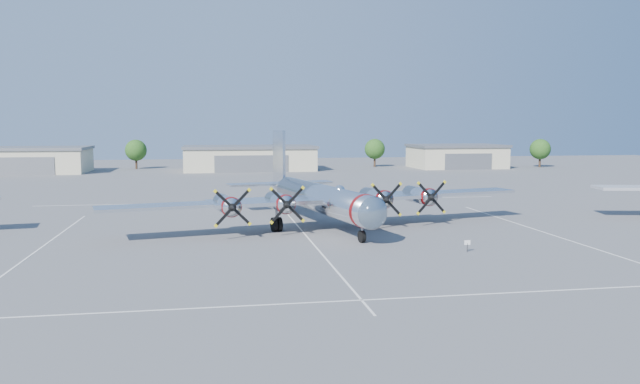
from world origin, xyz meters
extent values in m
plane|color=#555558|center=(0.00, 0.00, 0.00)|extent=(260.00, 260.00, 0.00)
cube|color=silver|center=(-22.00, -5.00, 0.01)|extent=(0.15, 40.00, 0.01)
cube|color=silver|center=(0.00, -5.00, 0.01)|extent=(0.15, 40.00, 0.01)
cube|color=silver|center=(22.00, -5.00, 0.01)|extent=(0.15, 40.00, 0.01)
cube|color=silver|center=(0.00, -22.00, 0.01)|extent=(60.00, 0.15, 0.01)
cube|color=silver|center=(0.00, 25.00, 0.01)|extent=(60.00, 0.15, 0.01)
cube|color=beige|center=(-45.00, 82.00, 2.40)|extent=(22.00, 14.00, 4.80)
cube|color=slate|center=(-45.00, 82.00, 5.10)|extent=(22.60, 14.60, 0.60)
cube|color=slate|center=(-45.00, 74.95, 1.80)|extent=(12.10, 0.20, 3.60)
cube|color=beige|center=(0.00, 82.00, 2.40)|extent=(28.00, 14.00, 4.80)
cube|color=slate|center=(0.00, 82.00, 5.10)|extent=(28.60, 14.60, 0.60)
cube|color=slate|center=(0.00, 74.95, 1.80)|extent=(15.40, 0.20, 3.60)
cube|color=beige|center=(48.00, 82.00, 2.40)|extent=(20.00, 14.00, 4.80)
cube|color=slate|center=(48.00, 82.00, 5.10)|extent=(20.60, 14.60, 0.60)
cube|color=slate|center=(48.00, 74.95, 1.80)|extent=(11.00, 0.20, 3.60)
cylinder|color=#382619|center=(-25.00, 90.00, 1.40)|extent=(0.50, 0.50, 2.80)
sphere|color=#1F3F12|center=(-25.00, 90.00, 4.24)|extent=(4.80, 4.80, 4.80)
cylinder|color=#382619|center=(30.00, 88.00, 1.40)|extent=(0.50, 0.50, 2.80)
sphere|color=#1F3F12|center=(30.00, 88.00, 4.24)|extent=(4.80, 4.80, 4.80)
cylinder|color=#382619|center=(68.00, 80.00, 1.40)|extent=(0.50, 0.50, 2.80)
sphere|color=#1F3F12|center=(68.00, 80.00, 4.24)|extent=(4.80, 4.80, 4.80)
cylinder|color=black|center=(11.34, -10.30, 0.36)|extent=(0.05, 0.05, 0.71)
cube|color=white|center=(11.34, -10.30, 0.76)|extent=(0.49, 0.04, 0.36)
camera|label=1|loc=(-8.26, -55.58, 9.90)|focal=35.00mm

